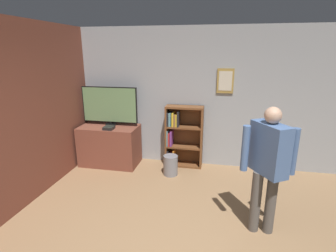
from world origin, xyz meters
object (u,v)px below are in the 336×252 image
television (110,106)px  bookshelf (181,136)px  person (268,161)px  game_console (109,128)px  waste_bin (171,165)px

television → bookshelf: bearing=4.5°
person → television: bearing=-153.7°
television → game_console: 0.48m
television → person: size_ratio=0.69×
television → waste_bin: size_ratio=3.00×
person → waste_bin: 2.12m
bookshelf → person: person is taller
game_console → bookshelf: bearing=16.7°
bookshelf → television: bearing=-175.5°
person → waste_bin: person is taller
bookshelf → person: (1.33, -1.82, 0.37)m
person → game_console: bearing=-149.9°
bookshelf → game_console: bearing=-163.3°
waste_bin → person: bearing=-43.0°
bookshelf → waste_bin: 0.65m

